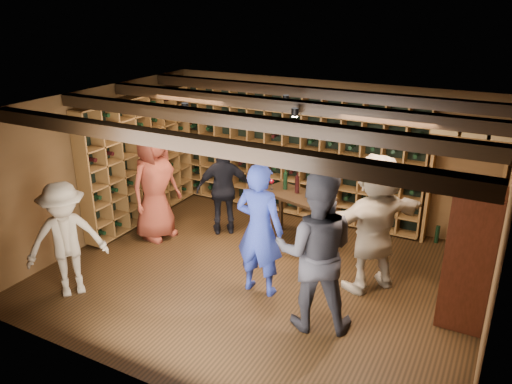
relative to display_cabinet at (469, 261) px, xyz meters
The scene contains 13 objects.
ground 2.85m from the display_cabinet, behind, with size 6.00×6.00×0.00m, color black.
room_shell 3.14m from the display_cabinet, behind, with size 6.00×6.00×6.00m.
wine_rack_back 3.89m from the display_cabinet, 146.67° to the left, with size 4.65×0.30×2.20m.
wine_rack_left 5.59m from the display_cabinet, behind, with size 0.30×2.65×2.20m.
crate_shelf 2.26m from the display_cabinet, 98.20° to the left, with size 1.20×0.32×2.07m.
display_cabinet is the anchor object (origin of this frame).
man_blue_shirt 2.62m from the display_cabinet, 168.10° to the right, with size 0.68×0.45×1.87m, color navy.
man_grey_suit 1.87m from the display_cabinet, 150.92° to the right, with size 0.98×0.76×2.02m, color black.
guest_red_floral 4.87m from the display_cabinet, behind, with size 0.93×0.60×1.90m, color maroon.
guest_woman_black 4.02m from the display_cabinet, 168.28° to the left, with size 0.93×0.39×1.59m, color black.
guest_khaki 5.13m from the display_cabinet, 159.58° to the right, with size 1.05×0.60×1.62m, color gray.
guest_beige 1.27m from the display_cabinet, 167.60° to the left, with size 1.81×0.58×1.96m, color tan.
tasting_table 2.84m from the display_cabinet, 159.99° to the left, with size 1.29×0.88×1.17m.
Camera 1 is at (2.91, -5.67, 3.82)m, focal length 35.00 mm.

